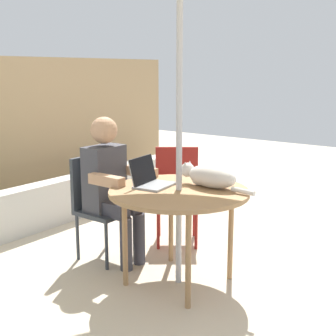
{
  "coord_description": "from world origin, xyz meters",
  "views": [
    {
      "loc": [
        -2.68,
        -1.92,
        1.59
      ],
      "look_at": [
        0.0,
        0.1,
        0.88
      ],
      "focal_mm": 49.75,
      "sensor_mm": 36.0,
      "label": 1
    }
  ],
  "objects_px": {
    "patio_table": "(179,198)",
    "person_seated": "(111,182)",
    "laptop": "(149,177)",
    "chair_empty": "(177,187)",
    "chair_occupied": "(98,199)",
    "cat": "(209,176)"
  },
  "relations": [
    {
      "from": "patio_table",
      "to": "person_seated",
      "type": "xyz_separation_m",
      "value": [
        0.0,
        0.69,
        0.01
      ]
    },
    {
      "from": "person_seated",
      "to": "laptop",
      "type": "distance_m",
      "value": 0.45
    },
    {
      "from": "chair_empty",
      "to": "laptop",
      "type": "bearing_deg",
      "value": -159.17
    },
    {
      "from": "chair_occupied",
      "to": "laptop",
      "type": "xyz_separation_m",
      "value": [
        -0.04,
        -0.59,
        0.28
      ]
    },
    {
      "from": "chair_empty",
      "to": "cat",
      "type": "bearing_deg",
      "value": -127.86
    },
    {
      "from": "chair_empty",
      "to": "person_seated",
      "type": "distance_m",
      "value": 0.76
    },
    {
      "from": "chair_occupied",
      "to": "chair_empty",
      "type": "xyz_separation_m",
      "value": [
        0.73,
        -0.3,
        0.0
      ]
    },
    {
      "from": "person_seated",
      "to": "laptop",
      "type": "xyz_separation_m",
      "value": [
        -0.04,
        -0.43,
        0.11
      ]
    },
    {
      "from": "laptop",
      "to": "cat",
      "type": "bearing_deg",
      "value": -58.86
    },
    {
      "from": "chair_empty",
      "to": "cat",
      "type": "xyz_separation_m",
      "value": [
        -0.53,
        -0.68,
        0.3
      ]
    },
    {
      "from": "patio_table",
      "to": "chair_occupied",
      "type": "distance_m",
      "value": 0.86
    },
    {
      "from": "laptop",
      "to": "cat",
      "type": "distance_m",
      "value": 0.46
    },
    {
      "from": "chair_occupied",
      "to": "person_seated",
      "type": "height_order",
      "value": "person_seated"
    },
    {
      "from": "laptop",
      "to": "chair_occupied",
      "type": "bearing_deg",
      "value": 86.51
    },
    {
      "from": "chair_empty",
      "to": "laptop",
      "type": "xyz_separation_m",
      "value": [
        -0.77,
        -0.29,
        0.28
      ]
    },
    {
      "from": "person_seated",
      "to": "chair_empty",
      "type": "bearing_deg",
      "value": -10.93
    },
    {
      "from": "chair_empty",
      "to": "laptop",
      "type": "distance_m",
      "value": 0.87
    },
    {
      "from": "chair_occupied",
      "to": "chair_empty",
      "type": "bearing_deg",
      "value": -22.19
    },
    {
      "from": "patio_table",
      "to": "chair_empty",
      "type": "xyz_separation_m",
      "value": [
        0.73,
        0.55,
        -0.16
      ]
    },
    {
      "from": "cat",
      "to": "chair_occupied",
      "type": "bearing_deg",
      "value": 101.53
    },
    {
      "from": "chair_empty",
      "to": "person_seated",
      "type": "relative_size",
      "value": 0.72
    },
    {
      "from": "cat",
      "to": "patio_table",
      "type": "bearing_deg",
      "value": 146.22
    }
  ]
}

